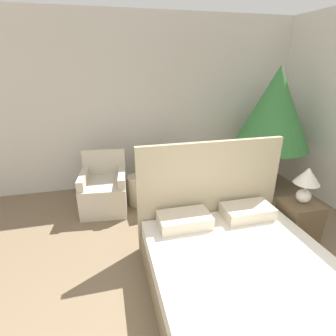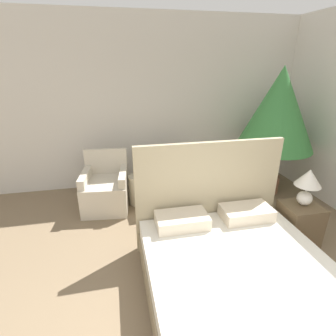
{
  "view_description": "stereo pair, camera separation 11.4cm",
  "coord_description": "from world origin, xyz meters",
  "px_view_note": "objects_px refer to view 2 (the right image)",
  "views": [
    {
      "loc": [
        -0.92,
        -0.42,
        2.13
      ],
      "look_at": [
        -0.14,
        2.75,
        0.82
      ],
      "focal_mm": 28.0,
      "sensor_mm": 36.0,
      "label": 1
    },
    {
      "loc": [
        -0.81,
        -0.45,
        2.13
      ],
      "look_at": [
        -0.14,
        2.75,
        0.82
      ],
      "focal_mm": 28.0,
      "sensor_mm": 36.0,
      "label": 2
    }
  ],
  "objects_px": {
    "potted_palm": "(278,111)",
    "nightstand": "(299,224)",
    "bed": "(240,278)",
    "side_table": "(138,190)",
    "armchair_near_window_left": "(106,191)",
    "armchair_near_window_right": "(168,185)",
    "table_lamp": "(308,182)"
  },
  "relations": [
    {
      "from": "nightstand",
      "to": "table_lamp",
      "type": "xyz_separation_m",
      "value": [
        0.02,
        0.02,
        0.56
      ]
    },
    {
      "from": "armchair_near_window_left",
      "to": "potted_palm",
      "type": "height_order",
      "value": "potted_palm"
    },
    {
      "from": "bed",
      "to": "armchair_near_window_left",
      "type": "bearing_deg",
      "value": 121.19
    },
    {
      "from": "nightstand",
      "to": "bed",
      "type": "bearing_deg",
      "value": -149.0
    },
    {
      "from": "potted_palm",
      "to": "side_table",
      "type": "bearing_deg",
      "value": 179.22
    },
    {
      "from": "side_table",
      "to": "potted_palm",
      "type": "bearing_deg",
      "value": -0.78
    },
    {
      "from": "nightstand",
      "to": "table_lamp",
      "type": "relative_size",
      "value": 1.14
    },
    {
      "from": "bed",
      "to": "potted_palm",
      "type": "xyz_separation_m",
      "value": [
        1.53,
        2.05,
        1.16
      ]
    },
    {
      "from": "bed",
      "to": "nightstand",
      "type": "distance_m",
      "value": 1.32
    },
    {
      "from": "bed",
      "to": "armchair_near_window_right",
      "type": "relative_size",
      "value": 2.38
    },
    {
      "from": "side_table",
      "to": "nightstand",
      "type": "bearing_deg",
      "value": -36.77
    },
    {
      "from": "nightstand",
      "to": "armchair_near_window_right",
      "type": "bearing_deg",
      "value": 134.94
    },
    {
      "from": "side_table",
      "to": "bed",
      "type": "bearing_deg",
      "value": -70.25
    },
    {
      "from": "table_lamp",
      "to": "side_table",
      "type": "height_order",
      "value": "table_lamp"
    },
    {
      "from": "armchair_near_window_left",
      "to": "side_table",
      "type": "bearing_deg",
      "value": 8.72
    },
    {
      "from": "armchair_near_window_right",
      "to": "armchair_near_window_left",
      "type": "bearing_deg",
      "value": 175.49
    },
    {
      "from": "armchair_near_window_left",
      "to": "side_table",
      "type": "height_order",
      "value": "armchair_near_window_left"
    },
    {
      "from": "armchair_near_window_left",
      "to": "table_lamp",
      "type": "xyz_separation_m",
      "value": [
        2.39,
        -1.36,
        0.54
      ]
    },
    {
      "from": "bed",
      "to": "armchair_near_window_right",
      "type": "distance_m",
      "value": 2.07
    },
    {
      "from": "potted_palm",
      "to": "nightstand",
      "type": "distance_m",
      "value": 1.84
    },
    {
      "from": "potted_palm",
      "to": "bed",
      "type": "bearing_deg",
      "value": -126.82
    },
    {
      "from": "nightstand",
      "to": "side_table",
      "type": "relative_size",
      "value": 1.09
    },
    {
      "from": "armchair_near_window_right",
      "to": "nightstand",
      "type": "height_order",
      "value": "armchair_near_window_right"
    },
    {
      "from": "bed",
      "to": "potted_palm",
      "type": "relative_size",
      "value": 0.98
    },
    {
      "from": "bed",
      "to": "side_table",
      "type": "bearing_deg",
      "value": 109.75
    },
    {
      "from": "armchair_near_window_right",
      "to": "nightstand",
      "type": "distance_m",
      "value": 1.95
    },
    {
      "from": "armchair_near_window_left",
      "to": "armchair_near_window_right",
      "type": "distance_m",
      "value": 1.0
    },
    {
      "from": "potted_palm",
      "to": "nightstand",
      "type": "height_order",
      "value": "potted_palm"
    },
    {
      "from": "armchair_near_window_right",
      "to": "side_table",
      "type": "distance_m",
      "value": 0.5
    },
    {
      "from": "potted_palm",
      "to": "armchair_near_window_left",
      "type": "bearing_deg",
      "value": 179.83
    },
    {
      "from": "armchair_near_window_left",
      "to": "potted_palm",
      "type": "distance_m",
      "value": 3.0
    },
    {
      "from": "armchair_near_window_left",
      "to": "armchair_near_window_right",
      "type": "height_order",
      "value": "same"
    }
  ]
}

